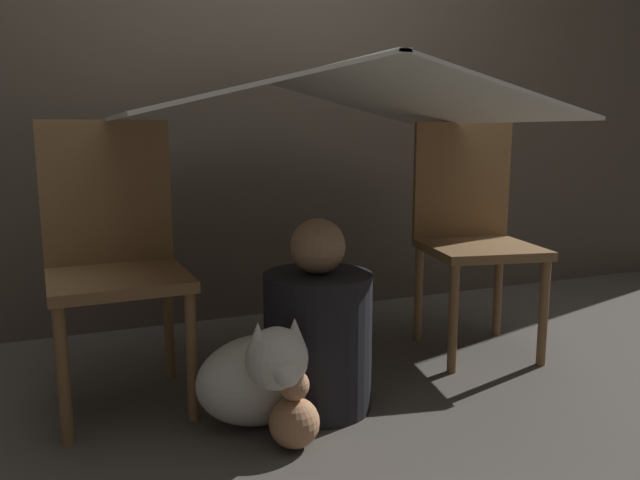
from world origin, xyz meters
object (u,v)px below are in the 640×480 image
object	(u,v)px
chair_left	(114,251)
person_front	(318,332)
chair_right	(472,227)
dog	(265,375)

from	to	relation	value
chair_left	person_front	bearing A→B (deg)	-30.01
chair_right	person_front	distance (m)	0.92
person_front	dog	bearing A→B (deg)	-160.32
chair_left	dog	size ratio (longest dim) A/B	2.29
chair_left	chair_right	xyz separation A→B (m)	(1.43, -0.00, 0.00)
chair_left	person_front	distance (m)	0.73
chair_right	dog	distance (m)	1.16
chair_left	chair_right	distance (m)	1.43
person_front	chair_left	bearing A→B (deg)	152.25
chair_left	dog	distance (m)	0.66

